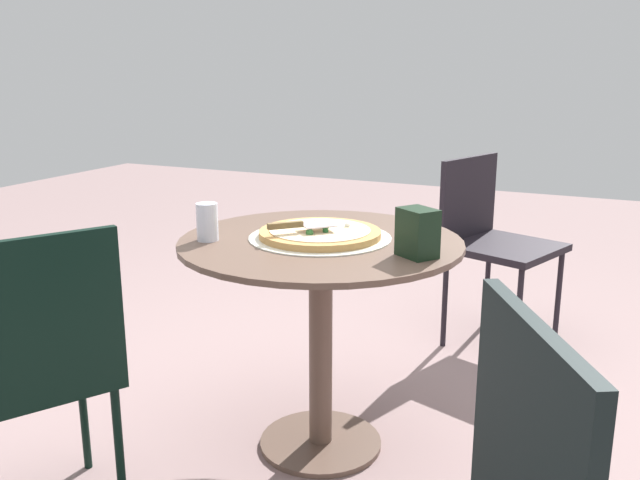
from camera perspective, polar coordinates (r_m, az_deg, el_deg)
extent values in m
plane|color=gray|center=(2.38, 0.05, -16.53)|extent=(10.00, 10.00, 0.00)
cylinder|color=brown|center=(2.11, 0.05, -0.19)|extent=(0.87, 0.87, 0.02)
cylinder|color=brown|center=(2.22, 0.05, -8.75)|extent=(0.07, 0.07, 0.67)
cylinder|color=brown|center=(2.38, 0.05, -16.34)|extent=(0.40, 0.40, 0.02)
cylinder|color=beige|center=(2.13, 0.00, 0.21)|extent=(0.44, 0.44, 0.00)
cylinder|color=tan|center=(2.12, 0.00, 0.53)|extent=(0.38, 0.38, 0.02)
cylinder|color=beige|center=(2.12, 0.00, 0.84)|extent=(0.31, 0.31, 0.00)
sphere|color=#27632F|center=(2.08, 0.46, 0.76)|extent=(0.02, 0.02, 0.02)
sphere|color=#277731|center=(2.14, 0.52, 1.12)|extent=(0.02, 0.02, 0.02)
sphere|color=silver|center=(2.15, 2.27, 1.22)|extent=(0.02, 0.02, 0.02)
sphere|color=#326A31|center=(2.06, -0.87, 0.64)|extent=(0.02, 0.02, 0.02)
sphere|color=#36682D|center=(2.16, -0.48, 1.32)|extent=(0.02, 0.02, 0.02)
sphere|color=#2B6230|center=(2.13, 0.35, 1.14)|extent=(0.02, 0.02, 0.02)
cube|color=silver|center=(2.10, -0.16, 1.28)|extent=(0.13, 0.13, 0.00)
cube|color=brown|center=(2.06, -2.88, 1.23)|extent=(0.09, 0.09, 0.02)
cylinder|color=silver|center=(2.11, -9.30, 1.49)|extent=(0.07, 0.07, 0.11)
cube|color=black|center=(1.93, 8.06, 0.59)|extent=(0.12, 0.13, 0.14)
cube|color=black|center=(3.08, 15.05, -0.60)|extent=(0.53, 0.53, 0.03)
cube|color=black|center=(3.14, 12.18, 3.48)|extent=(0.40, 0.16, 0.36)
cylinder|color=black|center=(3.22, 19.08, -4.60)|extent=(0.02, 0.02, 0.44)
cylinder|color=black|center=(2.92, 16.06, -6.32)|extent=(0.02, 0.02, 0.44)
cylinder|color=black|center=(3.38, 13.66, -3.35)|extent=(0.02, 0.02, 0.44)
cylinder|color=black|center=(3.09, 10.28, -4.83)|extent=(0.02, 0.02, 0.44)
cube|color=black|center=(2.02, -22.48, -10.21)|extent=(0.51, 0.51, 0.03)
cube|color=black|center=(1.78, -21.80, -5.96)|extent=(0.34, 0.21, 0.40)
cylinder|color=black|center=(2.29, -18.98, -13.01)|extent=(0.02, 0.02, 0.41)
cylinder|color=black|center=(2.02, -16.23, -16.64)|extent=(0.02, 0.02, 0.41)
cube|color=black|center=(1.05, 16.53, -18.25)|extent=(0.35, 0.21, 0.45)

